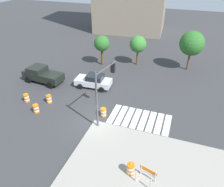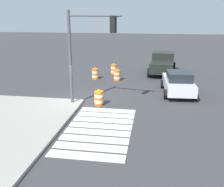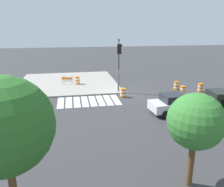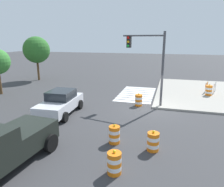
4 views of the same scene
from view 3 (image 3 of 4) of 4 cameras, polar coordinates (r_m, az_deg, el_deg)
The scene contains 13 objects.
ground_plane at distance 23.55m, azimuth 3.37°, elevation -0.07°, with size 120.00×120.00×0.00m, color #38383A.
sidewalk_corner at distance 28.68m, azimuth -11.30°, elevation 2.83°, with size 12.00×12.00×0.15m, color #9E998E.
crosswalk_stripes at distance 21.24m, azimuth -5.99°, elevation -1.98°, with size 5.85×3.20×0.02m.
sports_car at distance 18.76m, azimuth 16.06°, elevation -2.51°, with size 4.40×2.33×1.63m.
traffic_barrel_near_corner at distance 22.31m, azimuth 2.82°, elevation 0.19°, with size 0.56×0.56×1.02m.
traffic_barrel_crosswalk_end at distance 26.06m, azimuth 21.81°, elevation 1.42°, with size 0.56×0.56×1.02m.
traffic_barrel_median_near at distance 26.09m, azimuth 16.25°, elevation 1.97°, with size 0.56×0.56×1.02m.
traffic_barrel_median_far at distance 24.33m, azimuth 17.79°, elevation 0.80°, with size 0.56×0.56×1.02m.
traffic_barrel_on_sidewalk at distance 27.23m, azimuth -8.89°, elevation 3.37°, with size 0.56×0.56×1.02m.
construction_barricade at distance 27.31m, azimuth -11.44°, elevation 3.53°, with size 1.41×1.10×1.00m.
traffic_light_pole at distance 22.06m, azimuth 1.81°, elevation 9.21°, with size 0.82×3.24×5.50m.
street_tree_streetside_mid at distance 7.83m, azimuth -26.13°, elevation -7.58°, with size 3.24×3.24×5.40m.
street_tree_streetside_far at distance 9.76m, azimuth 20.75°, elevation -6.82°, with size 2.36×2.36×4.26m.
Camera 3 is at (5.49, 21.89, 6.76)m, focal length 35.49 mm.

